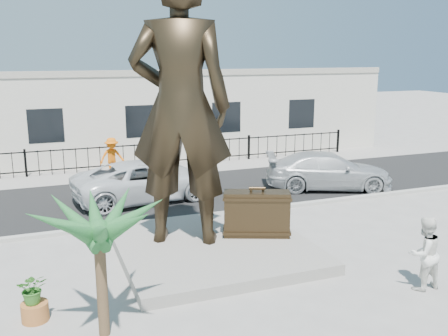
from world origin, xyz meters
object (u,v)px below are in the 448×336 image
(statue, at_px, (180,106))
(car_white, at_px, (145,181))
(tourist, at_px, (424,253))
(suitcase, at_px, (257,214))

(statue, xyz_separation_m, car_white, (0.05, 5.24, -3.33))
(statue, height_order, tourist, statue)
(tourist, height_order, car_white, tourist)
(suitcase, bearing_deg, tourist, -35.13)
(tourist, bearing_deg, statue, -45.24)
(tourist, relative_size, car_white, 0.33)
(statue, bearing_deg, tourist, 159.36)
(suitcase, bearing_deg, statue, -170.38)
(statue, xyz_separation_m, tourist, (4.64, -4.38, -3.20))
(tourist, distance_m, car_white, 10.66)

